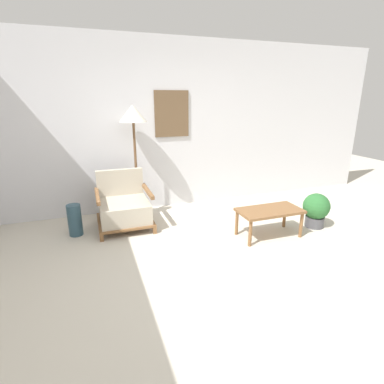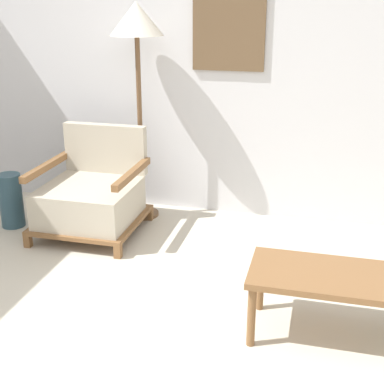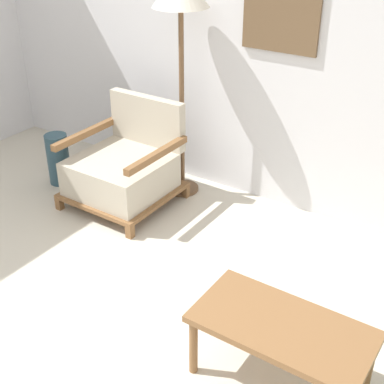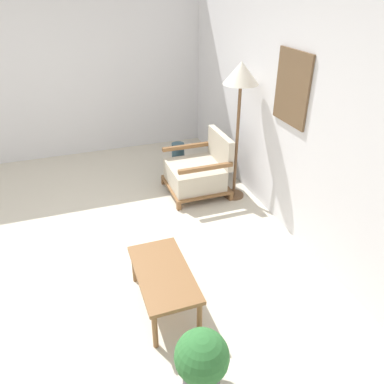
% 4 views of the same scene
% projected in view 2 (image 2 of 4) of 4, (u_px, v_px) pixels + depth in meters
% --- Properties ---
extents(wall_back, '(8.00, 0.09, 2.70)m').
position_uv_depth(wall_back, '(221.00, 49.00, 4.16)').
color(wall_back, silver).
rests_on(wall_back, ground_plane).
extents(armchair, '(0.76, 0.75, 0.79)m').
position_uv_depth(armchair, '(92.00, 196.00, 4.11)').
color(armchair, brown).
rests_on(armchair, ground_plane).
extents(floor_lamp, '(0.41, 0.41, 1.71)m').
position_uv_depth(floor_lamp, '(137.00, 32.00, 4.00)').
color(floor_lamp, brown).
rests_on(floor_lamp, ground_plane).
extents(coffee_table, '(0.85, 0.44, 0.38)m').
position_uv_depth(coffee_table, '(331.00, 282.00, 2.80)').
color(coffee_table, brown).
rests_on(coffee_table, ground_plane).
extents(vase, '(0.18, 0.18, 0.43)m').
position_uv_depth(vase, '(11.00, 200.00, 4.23)').
color(vase, '#2D4C5B').
rests_on(vase, ground_plane).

